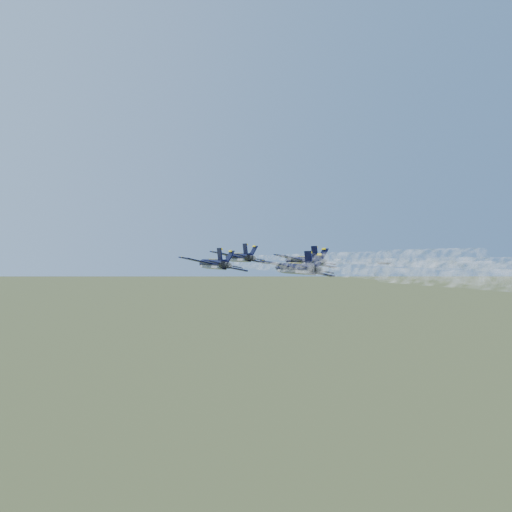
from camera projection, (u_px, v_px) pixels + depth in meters
jet_lead at (238, 257)px, 110.01m from camera, size 11.31×15.51×4.05m
jet_left at (213, 264)px, 93.67m from camera, size 11.31×15.51×4.05m
jet_right at (303, 261)px, 100.34m from camera, size 11.31×15.51×4.05m
jet_slot at (295, 268)px, 85.11m from camera, size 11.31×15.51×4.05m
smoke_trail_lead at (358, 280)px, 68.32m from camera, size 16.78×56.63×2.28m
smoke_trail_left at (350, 299)px, 51.98m from camera, size 16.78×56.63×2.28m
smoke_trail_right at (489, 290)px, 58.65m from camera, size 16.78×56.63×2.28m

